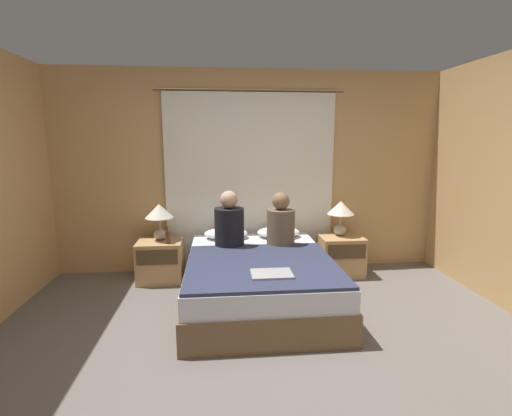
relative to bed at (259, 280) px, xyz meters
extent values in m
plane|color=#66605B|center=(0.00, -1.03, -0.24)|extent=(16.00, 16.00, 0.00)
cube|color=tan|center=(0.00, 1.08, 1.01)|extent=(4.92, 0.06, 2.50)
cube|color=white|center=(0.00, 1.02, 0.87)|extent=(2.10, 0.03, 2.22)
cylinder|color=brown|center=(0.00, 1.02, 2.00)|extent=(2.30, 0.02, 0.02)
cube|color=brown|center=(0.00, 0.00, -0.10)|extent=(1.45, 1.94, 0.29)
cube|color=silver|center=(0.00, 0.00, 0.15)|extent=(1.41, 1.90, 0.20)
cube|color=tan|center=(-1.10, 0.70, 0.00)|extent=(0.52, 0.41, 0.49)
cube|color=#4C3823|center=(-1.10, 0.49, 0.12)|extent=(0.46, 0.02, 0.17)
cube|color=tan|center=(1.10, 0.70, 0.00)|extent=(0.52, 0.41, 0.49)
cube|color=#4C3823|center=(1.10, 0.49, 0.12)|extent=(0.46, 0.02, 0.17)
ellipsoid|color=#B2A899|center=(-1.10, 0.78, 0.31)|extent=(0.16, 0.16, 0.13)
cylinder|color=#B2A893|center=(-1.10, 0.78, 0.44)|extent=(0.02, 0.02, 0.14)
cone|color=silver|center=(-1.10, 0.78, 0.59)|extent=(0.33, 0.33, 0.16)
ellipsoid|color=#B2A899|center=(1.10, 0.78, 0.31)|extent=(0.16, 0.16, 0.13)
cylinder|color=#B2A893|center=(1.10, 0.78, 0.44)|extent=(0.02, 0.02, 0.14)
cone|color=silver|center=(1.10, 0.78, 0.59)|extent=(0.33, 0.33, 0.16)
ellipsoid|color=white|center=(-0.32, 0.75, 0.31)|extent=(0.52, 0.35, 0.12)
ellipsoid|color=white|center=(0.32, 0.75, 0.31)|extent=(0.52, 0.35, 0.12)
cube|color=#2D334C|center=(0.00, -0.29, 0.26)|extent=(1.39, 1.29, 0.03)
cylinder|color=black|center=(-0.28, 0.38, 0.46)|extent=(0.32, 0.32, 0.44)
sphere|color=tan|center=(-0.28, 0.38, 0.78)|extent=(0.19, 0.19, 0.19)
cylinder|color=brown|center=(0.28, 0.38, 0.45)|extent=(0.31, 0.31, 0.41)
sphere|color=#846047|center=(0.28, 0.38, 0.75)|extent=(0.19, 0.19, 0.19)
cylinder|color=#513819|center=(-0.98, 0.59, 0.32)|extent=(0.06, 0.06, 0.15)
cylinder|color=#513819|center=(-0.98, 0.59, 0.42)|extent=(0.02, 0.02, 0.06)
cube|color=#9EA0A5|center=(0.05, -0.60, 0.29)|extent=(0.35, 0.25, 0.02)
camera|label=1|loc=(-0.37, -3.58, 1.41)|focal=26.00mm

